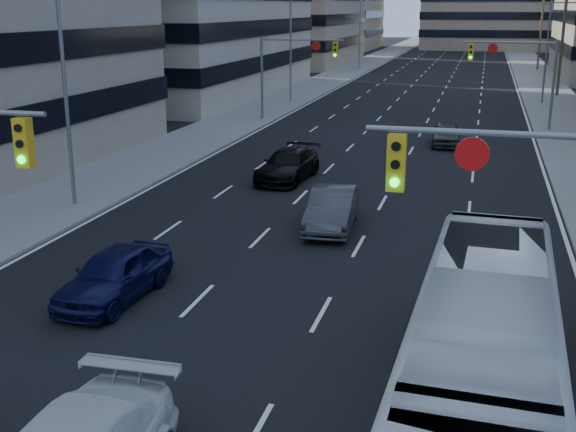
# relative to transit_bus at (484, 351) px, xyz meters

# --- Properties ---
(road_surface) EXTENTS (18.00, 300.00, 0.02)m
(road_surface) POSITION_rel_transit_bus_xyz_m (-6.00, 122.29, -1.55)
(road_surface) COLOR black
(road_surface) RESTS_ON ground
(sidewalk_left) EXTENTS (5.00, 300.00, 0.15)m
(sidewalk_left) POSITION_rel_transit_bus_xyz_m (-17.50, 122.29, -1.48)
(sidewalk_left) COLOR slate
(sidewalk_left) RESTS_ON ground
(sidewalk_right) EXTENTS (5.00, 300.00, 0.15)m
(sidewalk_right) POSITION_rel_transit_bus_xyz_m (5.50, 122.29, -1.48)
(sidewalk_right) COLOR slate
(sidewalk_right) RESTS_ON ground
(office_left_far) EXTENTS (20.00, 30.00, 16.00)m
(office_left_far) POSITION_rel_transit_bus_xyz_m (-30.00, 92.29, 6.44)
(office_left_far) COLOR gray
(office_left_far) RESTS_ON ground
(signal_far_left) EXTENTS (6.09, 0.33, 6.00)m
(signal_far_left) POSITION_rel_transit_bus_xyz_m (-13.68, 37.28, 2.74)
(signal_far_left) COLOR slate
(signal_far_left) RESTS_ON ground
(signal_far_right) EXTENTS (6.09, 0.33, 6.00)m
(signal_far_right) POSITION_rel_transit_bus_xyz_m (1.68, 37.28, 2.74)
(signal_far_right) COLOR slate
(signal_far_right) RESTS_ON ground
(utility_pole_midblock) EXTENTS (2.20, 0.28, 11.00)m
(utility_pole_midblock) POSITION_rel_transit_bus_xyz_m (6.20, 58.29, 4.22)
(utility_pole_midblock) COLOR #4C3D2D
(utility_pole_midblock) RESTS_ON ground
(utility_pole_distant) EXTENTS (2.20, 0.28, 11.00)m
(utility_pole_distant) POSITION_rel_transit_bus_xyz_m (6.20, 88.29, 4.22)
(utility_pole_distant) COLOR #4C3D2D
(utility_pole_distant) RESTS_ON ground
(streetlight_left_near) EXTENTS (2.03, 0.22, 9.00)m
(streetlight_left_near) POSITION_rel_transit_bus_xyz_m (-16.34, 12.29, 3.49)
(streetlight_left_near) COLOR slate
(streetlight_left_near) RESTS_ON ground
(streetlight_left_mid) EXTENTS (2.03, 0.22, 9.00)m
(streetlight_left_mid) POSITION_rel_transit_bus_xyz_m (-16.34, 47.29, 3.49)
(streetlight_left_mid) COLOR slate
(streetlight_left_mid) RESTS_ON ground
(streetlight_left_far) EXTENTS (2.03, 0.22, 9.00)m
(streetlight_left_far) POSITION_rel_transit_bus_xyz_m (-16.34, 82.29, 3.49)
(streetlight_left_far) COLOR slate
(streetlight_left_far) RESTS_ON ground
(streetlight_right_far) EXTENTS (2.03, 0.22, 9.00)m
(streetlight_right_far) POSITION_rel_transit_bus_xyz_m (4.34, 52.29, 3.49)
(streetlight_right_far) COLOR slate
(streetlight_right_far) RESTS_ON ground
(transit_bus) EXTENTS (3.02, 11.27, 3.12)m
(transit_bus) POSITION_rel_transit_bus_xyz_m (0.00, 0.00, 0.00)
(transit_bus) COLOR silver
(transit_bus) RESTS_ON ground
(sedan_blue) EXTENTS (2.06, 4.52, 1.50)m
(sedan_blue) POSITION_rel_transit_bus_xyz_m (-10.10, 3.81, -0.81)
(sedan_blue) COLOR #0D0E35
(sedan_blue) RESTS_ON ground
(sedan_grey_center) EXTENTS (1.94, 4.72, 1.52)m
(sedan_grey_center) POSITION_rel_transit_bus_xyz_m (-5.54, 12.15, -0.80)
(sedan_grey_center) COLOR #37373A
(sedan_grey_center) RESTS_ON ground
(sedan_black_far) EXTENTS (2.44, 5.20, 1.47)m
(sedan_black_far) POSITION_rel_transit_bus_xyz_m (-9.20, 19.34, -0.82)
(sedan_black_far) COLOR black
(sedan_black_far) RESTS_ON ground
(sedan_grey_right) EXTENTS (1.85, 4.19, 1.40)m
(sedan_grey_right) POSITION_rel_transit_bus_xyz_m (-2.38, 30.54, -0.86)
(sedan_grey_right) COLOR #313133
(sedan_grey_right) RESTS_ON ground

